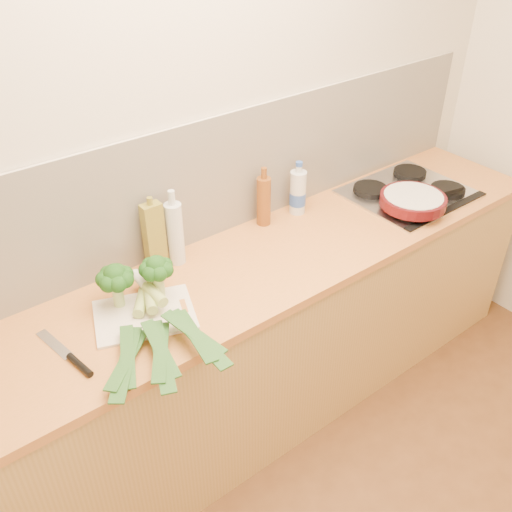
{
  "coord_description": "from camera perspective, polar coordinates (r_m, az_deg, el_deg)",
  "views": [
    {
      "loc": [
        -1.13,
        -0.33,
        2.27
      ],
      "look_at": [
        -0.02,
        1.1,
        1.02
      ],
      "focal_mm": 40.0,
      "sensor_mm": 36.0,
      "label": 1
    }
  ],
  "objects": [
    {
      "name": "chopping_board",
      "position": [
        2.13,
        -11.08,
        -5.8
      ],
      "size": [
        0.43,
        0.37,
        0.01
      ],
      "primitive_type": "cube",
      "rotation": [
        0.0,
        0.0,
        -0.36
      ],
      "color": "beige",
      "rests_on": "counter"
    },
    {
      "name": "broccoli_left",
      "position": [
        2.12,
        -13.9,
        -2.19
      ],
      "size": [
        0.14,
        0.14,
        0.18
      ],
      "color": "#A8C271",
      "rests_on": "chopping_board"
    },
    {
      "name": "skillet",
      "position": [
        2.78,
        15.47,
        5.42
      ],
      "size": [
        0.45,
        0.31,
        0.05
      ],
      "rotation": [
        0.0,
        0.0,
        -0.22
      ],
      "color": "#4A0C10",
      "rests_on": "gas_hob"
    },
    {
      "name": "room_shell",
      "position": [
        2.4,
        -5.32,
        7.33
      ],
      "size": [
        3.5,
        3.5,
        3.5
      ],
      "color": "beige",
      "rests_on": "ground"
    },
    {
      "name": "broccoli_right",
      "position": [
        2.13,
        -9.92,
        -1.35
      ],
      "size": [
        0.13,
        0.13,
        0.18
      ],
      "color": "#A8C271",
      "rests_on": "chopping_board"
    },
    {
      "name": "amber_bottle",
      "position": [
        2.57,
        0.78,
        5.59
      ],
      "size": [
        0.06,
        0.06,
        0.28
      ],
      "color": "brown",
      "rests_on": "counter"
    },
    {
      "name": "counter",
      "position": [
        2.63,
        -0.96,
        -9.09
      ],
      "size": [
        3.2,
        0.62,
        0.9
      ],
      "color": "tan",
      "rests_on": "ground"
    },
    {
      "name": "oil_tin",
      "position": [
        2.3,
        -10.16,
        2.0
      ],
      "size": [
        0.08,
        0.05,
        0.32
      ],
      "color": "olive",
      "rests_on": "counter"
    },
    {
      "name": "leek_back",
      "position": [
        2.06,
        -8.93,
        -4.96
      ],
      "size": [
        0.1,
        0.63,
        0.04
      ],
      "rotation": [
        0.0,
        0.0,
        -0.01
      ],
      "color": "white",
      "rests_on": "chopping_board"
    },
    {
      "name": "glass_bottle",
      "position": [
        2.32,
        -8.11,
        2.33
      ],
      "size": [
        0.07,
        0.07,
        0.33
      ],
      "color": "silver",
      "rests_on": "counter"
    },
    {
      "name": "gas_hob",
      "position": [
        2.96,
        15.1,
        6.2
      ],
      "size": [
        0.58,
        0.5,
        0.04
      ],
      "color": "silver",
      "rests_on": "counter"
    },
    {
      "name": "leek_mid",
      "position": [
        2.06,
        -10.23,
        -5.8
      ],
      "size": [
        0.28,
        0.59,
        0.04
      ],
      "rotation": [
        0.0,
        0.0,
        -0.39
      ],
      "color": "white",
      "rests_on": "chopping_board"
    },
    {
      "name": "water_bottle",
      "position": [
        2.68,
        4.2,
        6.27
      ],
      "size": [
        0.08,
        0.08,
        0.24
      ],
      "color": "silver",
      "rests_on": "counter"
    },
    {
      "name": "chefs_knife",
      "position": [
        2.02,
        -17.8,
        -9.85
      ],
      "size": [
        0.08,
        0.32,
        0.02
      ],
      "rotation": [
        0.0,
        0.0,
        0.16
      ],
      "color": "silver",
      "rests_on": "counter"
    },
    {
      "name": "leek_front",
      "position": [
        2.09,
        -11.72,
        -5.78
      ],
      "size": [
        0.44,
        0.56,
        0.04
      ],
      "rotation": [
        0.0,
        0.0,
        -0.65
      ],
      "color": "white",
      "rests_on": "chopping_board"
    }
  ]
}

